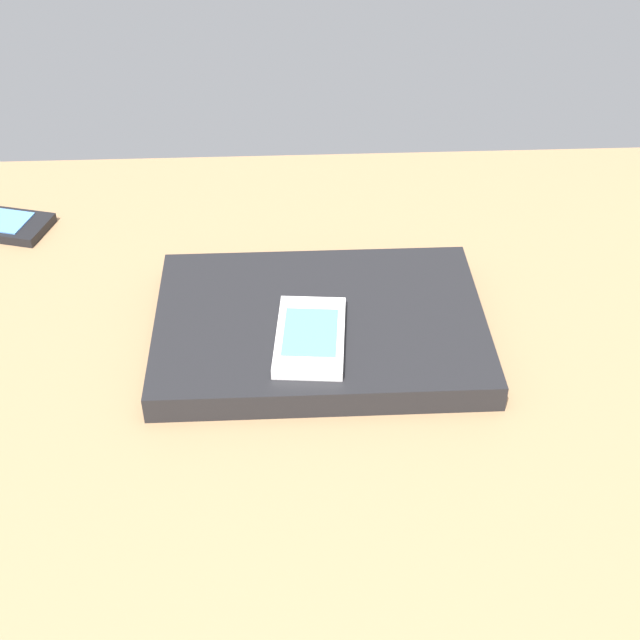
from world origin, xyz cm
name	(u,v)px	position (x,y,z in cm)	size (l,w,h in cm)	color
desk_surface	(360,365)	(0.00, 0.00, 1.50)	(120.00, 80.00, 3.00)	#9E7751
laptop_closed	(320,326)	(3.69, -2.59, 4.29)	(30.78, 21.98, 2.58)	black
cell_phone_on_laptop	(310,336)	(4.74, 1.15, 6.08)	(7.07, 11.36, 1.08)	silver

